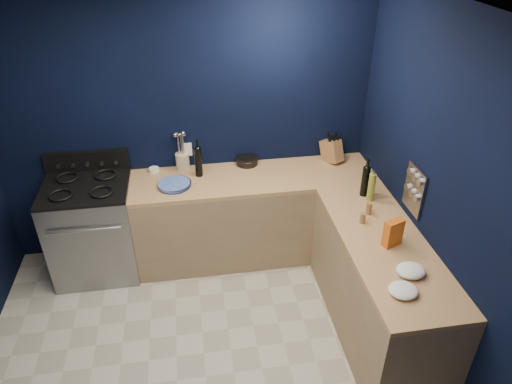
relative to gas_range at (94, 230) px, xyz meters
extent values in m
cube|color=#B0AC9B|center=(0.93, -1.42, -0.47)|extent=(3.50, 3.50, 0.02)
cube|color=silver|center=(0.93, -1.42, 2.15)|extent=(3.50, 3.50, 0.02)
cube|color=black|center=(0.93, 0.34, 0.84)|extent=(3.50, 0.02, 2.60)
cube|color=black|center=(2.69, -1.42, 0.84)|extent=(0.02, 3.50, 2.60)
cube|color=#947957|center=(1.53, 0.02, -0.03)|extent=(2.30, 0.63, 0.86)
cube|color=olive|center=(1.53, 0.02, 0.42)|extent=(2.30, 0.63, 0.04)
cube|color=#947957|center=(2.37, -1.13, -0.03)|extent=(0.63, 1.67, 0.86)
cube|color=olive|center=(2.37, -1.13, 0.42)|extent=(0.63, 1.67, 0.04)
cube|color=gray|center=(0.00, 0.00, 0.00)|extent=(0.76, 0.66, 0.92)
cube|color=black|center=(0.00, -0.32, -0.01)|extent=(0.59, 0.02, 0.42)
cube|color=black|center=(0.00, 0.00, 0.48)|extent=(0.76, 0.66, 0.03)
cube|color=black|center=(0.00, 0.30, 0.58)|extent=(0.76, 0.06, 0.20)
cube|color=gray|center=(2.67, -0.87, 0.72)|extent=(0.02, 0.28, 0.38)
cube|color=white|center=(0.93, 0.32, 0.62)|extent=(0.09, 0.02, 0.13)
cylinder|color=#405696|center=(0.79, -0.05, 0.46)|extent=(0.31, 0.31, 0.04)
cylinder|color=white|center=(0.60, 0.26, 0.46)|extent=(0.11, 0.11, 0.04)
cylinder|color=beige|center=(0.88, 0.27, 0.52)|extent=(0.17, 0.17, 0.16)
cylinder|color=black|center=(1.02, 0.12, 0.58)|extent=(0.09, 0.09, 0.28)
cylinder|color=black|center=(1.50, 0.27, 0.48)|extent=(0.24, 0.24, 0.08)
cube|color=brown|center=(2.34, 0.20, 0.55)|extent=(0.22, 0.28, 0.27)
cylinder|color=black|center=(2.43, -0.46, 0.58)|extent=(0.09, 0.09, 0.27)
cylinder|color=olive|center=(2.46, -0.54, 0.57)|extent=(0.06, 0.06, 0.26)
cylinder|color=olive|center=(2.37, -0.74, 0.49)|extent=(0.06, 0.06, 0.11)
cylinder|color=olive|center=(2.28, -0.86, 0.48)|extent=(0.06, 0.06, 0.09)
cube|color=#AA2E15|center=(2.39, -1.16, 0.55)|extent=(0.16, 0.12, 0.22)
ellipsoid|color=white|center=(2.39, -1.50, 0.48)|extent=(0.22, 0.20, 0.07)
ellipsoid|color=white|center=(2.26, -1.66, 0.47)|extent=(0.20, 0.18, 0.06)
camera|label=1|loc=(0.95, -3.72, 2.63)|focal=32.57mm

